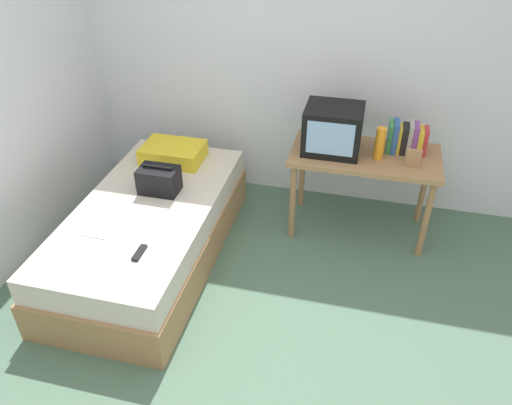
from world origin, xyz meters
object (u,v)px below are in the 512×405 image
(handbag, at_px, (159,180))
(remote_dark, at_px, (139,253))
(pillow, at_px, (173,153))
(picture_frame, at_px, (413,158))
(magazine, at_px, (104,225))
(water_bottle, at_px, (380,144))
(remote_silver, at_px, (143,189))
(tv, at_px, (333,129))
(bed, at_px, (150,232))
(book_row, at_px, (407,138))
(desk, at_px, (364,164))

(handbag, height_order, remote_dark, handbag)
(pillow, bearing_deg, picture_frame, -1.25)
(picture_frame, relative_size, magazine, 0.50)
(pillow, height_order, remote_dark, pillow)
(water_bottle, relative_size, remote_silver, 1.77)
(tv, height_order, picture_frame, tv)
(bed, height_order, water_bottle, water_bottle)
(tv, xyz_separation_m, magazine, (-1.45, -1.08, -0.40))
(bed, xyz_separation_m, book_row, (1.83, 0.88, 0.59))
(remote_silver, bearing_deg, remote_dark, -67.25)
(bed, relative_size, book_row, 6.70)
(desk, bearing_deg, bed, -153.35)
(bed, distance_m, tv, 1.62)
(bed, xyz_separation_m, picture_frame, (1.89, 0.64, 0.55))
(desk, distance_m, handbag, 1.61)
(book_row, relative_size, remote_silver, 2.07)
(pillow, bearing_deg, remote_dark, -78.70)
(desk, height_order, remote_silver, desk)
(tv, bearing_deg, picture_frame, -11.38)
(bed, relative_size, magazine, 6.90)
(remote_silver, bearing_deg, water_bottle, 17.13)
(water_bottle, distance_m, book_row, 0.26)
(picture_frame, xyz_separation_m, remote_dark, (-1.69, -1.18, -0.29))
(pillow, distance_m, remote_silver, 0.51)
(desk, bearing_deg, handbag, -159.16)
(bed, bearing_deg, remote_dark, -70.04)
(tv, bearing_deg, remote_silver, -156.76)
(bed, height_order, handbag, handbag)
(handbag, bearing_deg, remote_dark, -77.43)
(tv, bearing_deg, water_bottle, -8.47)
(desk, relative_size, remote_dark, 7.44)
(tv, relative_size, remote_silver, 3.06)
(handbag, distance_m, remote_dark, 0.76)
(book_row, bearing_deg, pillow, -174.20)
(desk, xyz_separation_m, book_row, (0.29, 0.10, 0.21))
(remote_silver, bearing_deg, desk, 19.89)
(desk, bearing_deg, remote_silver, -160.11)
(book_row, bearing_deg, bed, -154.46)
(tv, height_order, handbag, tv)
(magazine, bearing_deg, tv, 36.76)
(remote_dark, bearing_deg, bed, 109.96)
(bed, xyz_separation_m, pillow, (-0.05, 0.68, 0.33))
(handbag, relative_size, remote_silver, 2.08)
(tv, distance_m, magazine, 1.85)
(picture_frame, distance_m, remote_dark, 2.08)
(picture_frame, bearing_deg, desk, 159.67)
(bed, xyz_separation_m, desk, (1.54, 0.77, 0.39))
(bed, distance_m, water_bottle, 1.88)
(book_row, distance_m, pillow, 1.91)
(remote_dark, bearing_deg, book_row, 40.78)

